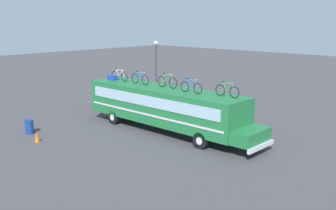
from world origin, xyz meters
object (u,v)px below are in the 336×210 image
at_px(traffic_cone, 37,137).
at_px(street_lamp, 156,64).
at_px(bus, 165,106).
at_px(rooftop_bicycle_4, 191,87).
at_px(luggage_bag_1, 113,78).
at_px(trash_bin, 29,127).
at_px(rooftop_bicycle_1, 119,76).
at_px(rooftop_bicycle_2, 140,79).
at_px(rooftop_bicycle_5, 227,91).
at_px(rooftop_bicycle_3, 167,82).

xyz_separation_m(traffic_cone, street_lamp, (-2.53, 12.61, 3.09)).
relative_size(bus, traffic_cone, 21.43).
height_order(rooftop_bicycle_4, traffic_cone, rooftop_bicycle_4).
height_order(luggage_bag_1, trash_bin, luggage_bag_1).
height_order(luggage_bag_1, rooftop_bicycle_4, rooftop_bicycle_4).
bearing_deg(luggage_bag_1, street_lamp, 103.61).
bearing_deg(rooftop_bicycle_1, street_lamp, 109.32).
xyz_separation_m(bus, rooftop_bicycle_2, (-2.37, -0.01, 1.51)).
height_order(rooftop_bicycle_5, traffic_cone, rooftop_bicycle_5).
relative_size(luggage_bag_1, trash_bin, 0.84).
bearing_deg(rooftop_bicycle_2, trash_bin, -119.64).
bearing_deg(rooftop_bicycle_5, traffic_cone, -139.28).
bearing_deg(traffic_cone, street_lamp, 101.36).
height_order(rooftop_bicycle_1, rooftop_bicycle_4, rooftop_bicycle_4).
height_order(rooftop_bicycle_5, street_lamp, street_lamp).
bearing_deg(street_lamp, trash_bin, -87.16).
xyz_separation_m(rooftop_bicycle_3, street_lamp, (-6.46, 5.47, 0.17)).
xyz_separation_m(trash_bin, street_lamp, (-0.60, 12.07, 2.95)).
bearing_deg(trash_bin, bus, 46.70).
bearing_deg(luggage_bag_1, trash_bin, -97.62).
relative_size(luggage_bag_1, street_lamp, 0.14).
bearing_deg(trash_bin, rooftop_bicycle_2, 60.36).
relative_size(trash_bin, traffic_cone, 1.46).
bearing_deg(rooftop_bicycle_1, rooftop_bicycle_2, -0.19).
bearing_deg(rooftop_bicycle_4, rooftop_bicycle_5, 11.05).
distance_m(luggage_bag_1, street_lamp, 6.07).
bearing_deg(trash_bin, luggage_bag_1, 82.38).
xyz_separation_m(rooftop_bicycle_4, rooftop_bicycle_5, (2.29, 0.45, 0.00)).
distance_m(bus, trash_bin, 8.79).
height_order(rooftop_bicycle_4, trash_bin, rooftop_bicycle_4).
relative_size(rooftop_bicycle_1, rooftop_bicycle_3, 1.02).
distance_m(traffic_cone, street_lamp, 13.23).
bearing_deg(rooftop_bicycle_4, street_lamp, 146.45).
relative_size(rooftop_bicycle_1, rooftop_bicycle_4, 1.05).
bearing_deg(bus, rooftop_bicycle_4, -0.85).
bearing_deg(traffic_cone, rooftop_bicycle_3, 61.23).
relative_size(rooftop_bicycle_2, trash_bin, 1.87).
xyz_separation_m(luggage_bag_1, rooftop_bicycle_5, (9.57, 0.56, 0.19)).
height_order(bus, rooftop_bicycle_4, rooftop_bicycle_4).
height_order(rooftop_bicycle_2, rooftop_bicycle_3, rooftop_bicycle_3).
height_order(luggage_bag_1, traffic_cone, luggage_bag_1).
bearing_deg(rooftop_bicycle_3, street_lamp, 139.75).
xyz_separation_m(luggage_bag_1, traffic_cone, (1.11, -6.73, -2.71)).
relative_size(rooftop_bicycle_1, rooftop_bicycle_2, 1.04).
bearing_deg(trash_bin, street_lamp, 92.84).
xyz_separation_m(bus, trash_bin, (-5.96, -6.33, -1.25)).
distance_m(luggage_bag_1, rooftop_bicycle_5, 9.59).
bearing_deg(bus, street_lamp, 138.81).
height_order(rooftop_bicycle_3, rooftop_bicycle_4, rooftop_bicycle_3).
bearing_deg(luggage_bag_1, traffic_cone, -80.64).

